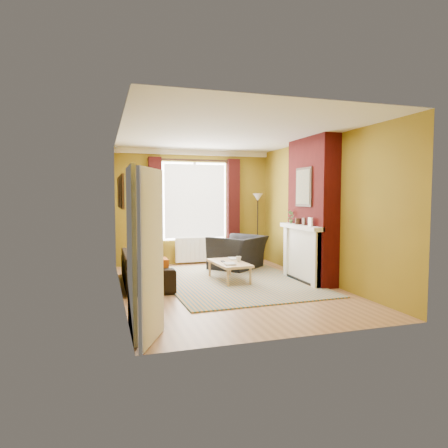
{
  "coord_description": "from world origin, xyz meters",
  "views": [
    {
      "loc": [
        -2.21,
        -6.92,
        1.67
      ],
      "look_at": [
        0.0,
        0.25,
        1.15
      ],
      "focal_mm": 32.0,
      "sensor_mm": 36.0,
      "label": 1
    }
  ],
  "objects_px": {
    "wicker_stool": "(233,255)",
    "floor_lamp": "(258,208)",
    "coffee_table": "(229,264)",
    "sofa": "(146,268)",
    "armchair": "(238,252)"
  },
  "relations": [
    {
      "from": "sofa",
      "to": "armchair",
      "type": "height_order",
      "value": "armchair"
    },
    {
      "from": "wicker_stool",
      "to": "floor_lamp",
      "type": "relative_size",
      "value": 0.3
    },
    {
      "from": "armchair",
      "to": "coffee_table",
      "type": "xyz_separation_m",
      "value": [
        -0.6,
        -1.21,
        -0.04
      ]
    },
    {
      "from": "wicker_stool",
      "to": "floor_lamp",
      "type": "distance_m",
      "value": 1.36
    },
    {
      "from": "sofa",
      "to": "armchair",
      "type": "distance_m",
      "value": 2.4
    },
    {
      "from": "wicker_stool",
      "to": "floor_lamp",
      "type": "xyz_separation_m",
      "value": [
        0.73,
        0.23,
        1.12
      ]
    },
    {
      "from": "sofa",
      "to": "coffee_table",
      "type": "height_order",
      "value": "sofa"
    },
    {
      "from": "armchair",
      "to": "floor_lamp",
      "type": "xyz_separation_m",
      "value": [
        0.77,
        0.7,
        1.0
      ]
    },
    {
      "from": "sofa",
      "to": "armchair",
      "type": "xyz_separation_m",
      "value": [
        2.2,
        0.96,
        0.07
      ]
    },
    {
      "from": "wicker_stool",
      "to": "floor_lamp",
      "type": "bearing_deg",
      "value": 17.34
    },
    {
      "from": "coffee_table",
      "to": "floor_lamp",
      "type": "bearing_deg",
      "value": 50.31
    },
    {
      "from": "floor_lamp",
      "to": "wicker_stool",
      "type": "bearing_deg",
      "value": -162.66
    },
    {
      "from": "sofa",
      "to": "floor_lamp",
      "type": "relative_size",
      "value": 1.21
    },
    {
      "from": "coffee_table",
      "to": "wicker_stool",
      "type": "distance_m",
      "value": 1.8
    },
    {
      "from": "floor_lamp",
      "to": "coffee_table",
      "type": "bearing_deg",
      "value": -125.7
    }
  ]
}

